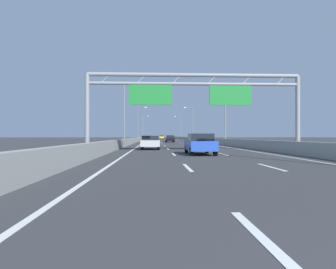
# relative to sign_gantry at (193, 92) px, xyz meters

# --- Properties ---
(ground_plane) EXTENTS (260.00, 260.00, 0.00)m
(ground_plane) POSITION_rel_sign_gantry_xyz_m (0.06, 76.37, -4.85)
(ground_plane) COLOR #38383A
(lane_dash_left_0) EXTENTS (0.16, 3.00, 0.01)m
(lane_dash_left_0) POSITION_rel_sign_gantry_xyz_m (-1.74, -20.13, -4.84)
(lane_dash_left_0) COLOR white
(lane_dash_left_0) RESTS_ON ground_plane
(lane_dash_left_1) EXTENTS (0.16, 3.00, 0.01)m
(lane_dash_left_1) POSITION_rel_sign_gantry_xyz_m (-1.74, -11.13, -4.84)
(lane_dash_left_1) COLOR white
(lane_dash_left_1) RESTS_ON ground_plane
(lane_dash_left_2) EXTENTS (0.16, 3.00, 0.01)m
(lane_dash_left_2) POSITION_rel_sign_gantry_xyz_m (-1.74, -2.13, -4.84)
(lane_dash_left_2) COLOR white
(lane_dash_left_2) RESTS_ON ground_plane
(lane_dash_left_3) EXTENTS (0.16, 3.00, 0.01)m
(lane_dash_left_3) POSITION_rel_sign_gantry_xyz_m (-1.74, 6.87, -4.84)
(lane_dash_left_3) COLOR white
(lane_dash_left_3) RESTS_ON ground_plane
(lane_dash_left_4) EXTENTS (0.16, 3.00, 0.01)m
(lane_dash_left_4) POSITION_rel_sign_gantry_xyz_m (-1.74, 15.87, -4.84)
(lane_dash_left_4) COLOR white
(lane_dash_left_4) RESTS_ON ground_plane
(lane_dash_left_5) EXTENTS (0.16, 3.00, 0.01)m
(lane_dash_left_5) POSITION_rel_sign_gantry_xyz_m (-1.74, 24.87, -4.84)
(lane_dash_left_5) COLOR white
(lane_dash_left_5) RESTS_ON ground_plane
(lane_dash_left_6) EXTENTS (0.16, 3.00, 0.01)m
(lane_dash_left_6) POSITION_rel_sign_gantry_xyz_m (-1.74, 33.87, -4.84)
(lane_dash_left_6) COLOR white
(lane_dash_left_6) RESTS_ON ground_plane
(lane_dash_left_7) EXTENTS (0.16, 3.00, 0.01)m
(lane_dash_left_7) POSITION_rel_sign_gantry_xyz_m (-1.74, 42.87, -4.84)
(lane_dash_left_7) COLOR white
(lane_dash_left_7) RESTS_ON ground_plane
(lane_dash_left_8) EXTENTS (0.16, 3.00, 0.01)m
(lane_dash_left_8) POSITION_rel_sign_gantry_xyz_m (-1.74, 51.87, -4.84)
(lane_dash_left_8) COLOR white
(lane_dash_left_8) RESTS_ON ground_plane
(lane_dash_left_9) EXTENTS (0.16, 3.00, 0.01)m
(lane_dash_left_9) POSITION_rel_sign_gantry_xyz_m (-1.74, 60.87, -4.84)
(lane_dash_left_9) COLOR white
(lane_dash_left_9) RESTS_ON ground_plane
(lane_dash_left_10) EXTENTS (0.16, 3.00, 0.01)m
(lane_dash_left_10) POSITION_rel_sign_gantry_xyz_m (-1.74, 69.87, -4.84)
(lane_dash_left_10) COLOR white
(lane_dash_left_10) RESTS_ON ground_plane
(lane_dash_left_11) EXTENTS (0.16, 3.00, 0.01)m
(lane_dash_left_11) POSITION_rel_sign_gantry_xyz_m (-1.74, 78.87, -4.84)
(lane_dash_left_11) COLOR white
(lane_dash_left_11) RESTS_ON ground_plane
(lane_dash_left_12) EXTENTS (0.16, 3.00, 0.01)m
(lane_dash_left_12) POSITION_rel_sign_gantry_xyz_m (-1.74, 87.87, -4.84)
(lane_dash_left_12) COLOR white
(lane_dash_left_12) RESTS_ON ground_plane
(lane_dash_left_13) EXTENTS (0.16, 3.00, 0.01)m
(lane_dash_left_13) POSITION_rel_sign_gantry_xyz_m (-1.74, 96.87, -4.84)
(lane_dash_left_13) COLOR white
(lane_dash_left_13) RESTS_ON ground_plane
(lane_dash_left_14) EXTENTS (0.16, 3.00, 0.01)m
(lane_dash_left_14) POSITION_rel_sign_gantry_xyz_m (-1.74, 105.87, -4.84)
(lane_dash_left_14) COLOR white
(lane_dash_left_14) RESTS_ON ground_plane
(lane_dash_left_15) EXTENTS (0.16, 3.00, 0.01)m
(lane_dash_left_15) POSITION_rel_sign_gantry_xyz_m (-1.74, 114.87, -4.84)
(lane_dash_left_15) COLOR white
(lane_dash_left_15) RESTS_ON ground_plane
(lane_dash_left_16) EXTENTS (0.16, 3.00, 0.01)m
(lane_dash_left_16) POSITION_rel_sign_gantry_xyz_m (-1.74, 123.87, -4.84)
(lane_dash_left_16) COLOR white
(lane_dash_left_16) RESTS_ON ground_plane
(lane_dash_left_17) EXTENTS (0.16, 3.00, 0.01)m
(lane_dash_left_17) POSITION_rel_sign_gantry_xyz_m (-1.74, 132.87, -4.84)
(lane_dash_left_17) COLOR white
(lane_dash_left_17) RESTS_ON ground_plane
(lane_dash_right_1) EXTENTS (0.16, 3.00, 0.01)m
(lane_dash_right_1) POSITION_rel_sign_gantry_xyz_m (1.86, -11.13, -4.84)
(lane_dash_right_1) COLOR white
(lane_dash_right_1) RESTS_ON ground_plane
(lane_dash_right_2) EXTENTS (0.16, 3.00, 0.01)m
(lane_dash_right_2) POSITION_rel_sign_gantry_xyz_m (1.86, -2.13, -4.84)
(lane_dash_right_2) COLOR white
(lane_dash_right_2) RESTS_ON ground_plane
(lane_dash_right_3) EXTENTS (0.16, 3.00, 0.01)m
(lane_dash_right_3) POSITION_rel_sign_gantry_xyz_m (1.86, 6.87, -4.84)
(lane_dash_right_3) COLOR white
(lane_dash_right_3) RESTS_ON ground_plane
(lane_dash_right_4) EXTENTS (0.16, 3.00, 0.01)m
(lane_dash_right_4) POSITION_rel_sign_gantry_xyz_m (1.86, 15.87, -4.84)
(lane_dash_right_4) COLOR white
(lane_dash_right_4) RESTS_ON ground_plane
(lane_dash_right_5) EXTENTS (0.16, 3.00, 0.01)m
(lane_dash_right_5) POSITION_rel_sign_gantry_xyz_m (1.86, 24.87, -4.84)
(lane_dash_right_5) COLOR white
(lane_dash_right_5) RESTS_ON ground_plane
(lane_dash_right_6) EXTENTS (0.16, 3.00, 0.01)m
(lane_dash_right_6) POSITION_rel_sign_gantry_xyz_m (1.86, 33.87, -4.84)
(lane_dash_right_6) COLOR white
(lane_dash_right_6) RESTS_ON ground_plane
(lane_dash_right_7) EXTENTS (0.16, 3.00, 0.01)m
(lane_dash_right_7) POSITION_rel_sign_gantry_xyz_m (1.86, 42.87, -4.84)
(lane_dash_right_7) COLOR white
(lane_dash_right_7) RESTS_ON ground_plane
(lane_dash_right_8) EXTENTS (0.16, 3.00, 0.01)m
(lane_dash_right_8) POSITION_rel_sign_gantry_xyz_m (1.86, 51.87, -4.84)
(lane_dash_right_8) COLOR white
(lane_dash_right_8) RESTS_ON ground_plane
(lane_dash_right_9) EXTENTS (0.16, 3.00, 0.01)m
(lane_dash_right_9) POSITION_rel_sign_gantry_xyz_m (1.86, 60.87, -4.84)
(lane_dash_right_9) COLOR white
(lane_dash_right_9) RESTS_ON ground_plane
(lane_dash_right_10) EXTENTS (0.16, 3.00, 0.01)m
(lane_dash_right_10) POSITION_rel_sign_gantry_xyz_m (1.86, 69.87, -4.84)
(lane_dash_right_10) COLOR white
(lane_dash_right_10) RESTS_ON ground_plane
(lane_dash_right_11) EXTENTS (0.16, 3.00, 0.01)m
(lane_dash_right_11) POSITION_rel_sign_gantry_xyz_m (1.86, 78.87, -4.84)
(lane_dash_right_11) COLOR white
(lane_dash_right_11) RESTS_ON ground_plane
(lane_dash_right_12) EXTENTS (0.16, 3.00, 0.01)m
(lane_dash_right_12) POSITION_rel_sign_gantry_xyz_m (1.86, 87.87, -4.84)
(lane_dash_right_12) COLOR white
(lane_dash_right_12) RESTS_ON ground_plane
(lane_dash_right_13) EXTENTS (0.16, 3.00, 0.01)m
(lane_dash_right_13) POSITION_rel_sign_gantry_xyz_m (1.86, 96.87, -4.84)
(lane_dash_right_13) COLOR white
(lane_dash_right_13) RESTS_ON ground_plane
(lane_dash_right_14) EXTENTS (0.16, 3.00, 0.01)m
(lane_dash_right_14) POSITION_rel_sign_gantry_xyz_m (1.86, 105.87, -4.84)
(lane_dash_right_14) COLOR white
(lane_dash_right_14) RESTS_ON ground_plane
(lane_dash_right_15) EXTENTS (0.16, 3.00, 0.01)m
(lane_dash_right_15) POSITION_rel_sign_gantry_xyz_m (1.86, 114.87, -4.84)
(lane_dash_right_15) COLOR white
(lane_dash_right_15) RESTS_ON ground_plane
(lane_dash_right_16) EXTENTS (0.16, 3.00, 0.01)m
(lane_dash_right_16) POSITION_rel_sign_gantry_xyz_m (1.86, 123.87, -4.84)
(lane_dash_right_16) COLOR white
(lane_dash_right_16) RESTS_ON ground_plane
(lane_dash_right_17) EXTENTS (0.16, 3.00, 0.01)m
(lane_dash_right_17) POSITION_rel_sign_gantry_xyz_m (1.86, 132.87, -4.84)
(lane_dash_right_17) COLOR white
(lane_dash_right_17) RESTS_ON ground_plane
(edge_line_left) EXTENTS (0.16, 176.00, 0.01)m
(edge_line_left) POSITION_rel_sign_gantry_xyz_m (-5.19, 64.37, -4.84)
(edge_line_left) COLOR white
(edge_line_left) RESTS_ON ground_plane
(edge_line_right) EXTENTS (0.16, 176.00, 0.01)m
(edge_line_right) POSITION_rel_sign_gantry_xyz_m (5.31, 64.37, -4.84)
(edge_line_right) COLOR white
(edge_line_right) RESTS_ON ground_plane
(barrier_left) EXTENTS (0.45, 220.00, 0.95)m
(barrier_left) POSITION_rel_sign_gantry_xyz_m (-6.84, 86.37, -4.37)
(barrier_left) COLOR #9E9E99
(barrier_left) RESTS_ON ground_plane
(barrier_right) EXTENTS (0.45, 220.00, 0.95)m
(barrier_right) POSITION_rel_sign_gantry_xyz_m (6.96, 86.37, -4.37)
(barrier_right) COLOR #9E9E99
(barrier_right) RESTS_ON ground_plane
(sign_gantry) EXTENTS (17.26, 0.36, 6.36)m
(sign_gantry) POSITION_rel_sign_gantry_xyz_m (0.00, 0.00, 0.00)
(sign_gantry) COLOR gray
(sign_gantry) RESTS_ON ground_plane
(streetlamp_left_mid) EXTENTS (2.58, 0.28, 9.50)m
(streetlamp_left_mid) POSITION_rel_sign_gantry_xyz_m (-7.40, 21.69, 0.55)
(streetlamp_left_mid) COLOR slate
(streetlamp_left_mid) RESTS_ON ground_plane
(streetlamp_right_mid) EXTENTS (2.58, 0.28, 9.50)m
(streetlamp_right_mid) POSITION_rel_sign_gantry_xyz_m (7.53, 21.69, 0.55)
(streetlamp_right_mid) COLOR slate
(streetlamp_right_mid) RESTS_ON ground_plane
(streetlamp_left_far) EXTENTS (2.58, 0.28, 9.50)m
(streetlamp_left_far) POSITION_rel_sign_gantry_xyz_m (-7.40, 60.27, 0.55)
(streetlamp_left_far) COLOR slate
(streetlamp_left_far) RESTS_ON ground_plane
(streetlamp_right_far) EXTENTS (2.58, 0.28, 9.50)m
(streetlamp_right_far) POSITION_rel_sign_gantry_xyz_m (7.53, 60.27, 0.55)
(streetlamp_right_far) COLOR slate
(streetlamp_right_far) RESTS_ON ground_plane
(streetlamp_left_distant) EXTENTS (2.58, 0.28, 9.50)m
(streetlamp_left_distant) POSITION_rel_sign_gantry_xyz_m (-7.40, 98.86, 0.55)
(streetlamp_left_distant) COLOR slate
(streetlamp_left_distant) RESTS_ON ground_plane
(streetlamp_right_distant) EXTENTS (2.58, 0.28, 9.50)m
(streetlamp_right_distant) POSITION_rel_sign_gantry_xyz_m (7.53, 98.86, 0.55)
(streetlamp_right_distant) COLOR slate
(streetlamp_right_distant) RESTS_ON ground_plane
(silver_car) EXTENTS (1.80, 4.56, 1.35)m
(silver_car) POSITION_rel_sign_gantry_xyz_m (-3.51, 5.89, -4.13)
(silver_car) COLOR #A8ADB2
(silver_car) RESTS_ON ground_plane
(blue_car) EXTENTS (1.81, 4.35, 1.50)m
(blue_car) POSITION_rel_sign_gantry_xyz_m (0.15, -2.39, -4.07)
(blue_car) COLOR #2347AD
(blue_car) RESTS_ON ground_plane
(yellow_car) EXTENTS (1.80, 4.24, 1.41)m
(yellow_car) POSITION_rel_sign_gantry_xyz_m (0.01, 99.68, -4.11)
(yellow_car) COLOR yellow
(yellow_car) RESTS_ON ground_plane
(black_car) EXTENTS (1.73, 4.65, 1.43)m
(black_car) POSITION_rel_sign_gantry_xyz_m (0.14, 38.37, -4.11)
(black_car) COLOR black
(black_car) RESTS_ON ground_plane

